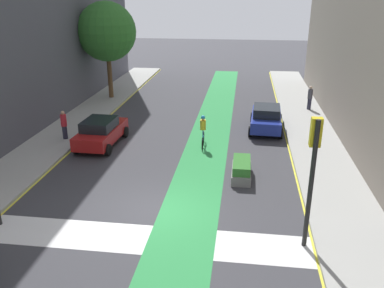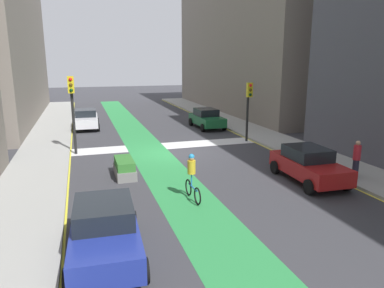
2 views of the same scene
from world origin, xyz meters
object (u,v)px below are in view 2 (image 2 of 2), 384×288
at_px(car_blue_right_far, 105,230).
at_px(median_planter, 125,168).
at_px(traffic_signal_near_left, 249,101).
at_px(car_white_right_near, 86,119).
at_px(traffic_signal_near_right, 72,101).
at_px(car_green_left_near, 207,118).
at_px(cyclist_in_lane, 192,176).
at_px(pedestrian_sidewalk_left_a, 357,158).
at_px(car_red_left_far, 308,164).

distance_m(car_blue_right_far, median_planter, 7.29).
relative_size(traffic_signal_near_left, car_blue_right_far, 0.94).
xyz_separation_m(traffic_signal_near_left, median_planter, (9.00, 5.16, -2.42)).
xyz_separation_m(car_white_right_near, median_planter, (-1.45, 13.48, -0.40)).
bearing_deg(car_blue_right_far, traffic_signal_near_left, -130.21).
bearing_deg(traffic_signal_near_right, car_green_left_near, -150.61).
height_order(traffic_signal_near_left, car_blue_right_far, traffic_signal_near_left).
distance_m(car_blue_right_far, cyclist_in_lane, 4.97).
distance_m(car_green_left_near, car_white_right_near, 9.87).
xyz_separation_m(car_green_left_near, pedestrian_sidewalk_left_a, (-2.24, 14.48, 0.20)).
distance_m(traffic_signal_near_right, car_green_left_near, 12.09).
bearing_deg(car_green_left_near, traffic_signal_near_right, 29.39).
distance_m(car_white_right_near, pedestrian_sidewalk_left_a, 20.75).
relative_size(car_red_left_far, cyclist_in_lane, 2.30).
bearing_deg(car_white_right_near, car_blue_right_far, 90.12).
relative_size(car_blue_right_far, cyclist_in_lane, 2.31).
bearing_deg(car_white_right_near, median_planter, 96.14).
xyz_separation_m(car_red_left_far, cyclist_in_lane, (5.75, 0.51, 0.17)).
xyz_separation_m(traffic_signal_near_right, traffic_signal_near_left, (-11.26, -0.12, -0.37)).
bearing_deg(median_planter, car_blue_right_far, 78.86).
distance_m(car_white_right_near, median_planter, 13.57).
relative_size(car_white_right_near, median_planter, 2.01).
bearing_deg(cyclist_in_lane, car_white_right_near, -77.98).
xyz_separation_m(traffic_signal_near_right, pedestrian_sidewalk_left_a, (-12.57, 8.66, -2.19)).
height_order(traffic_signal_near_right, car_white_right_near, traffic_signal_near_right).
bearing_deg(car_white_right_near, car_green_left_near, 164.61).
bearing_deg(car_blue_right_far, pedestrian_sidewalk_left_a, -163.21).
height_order(car_green_left_near, pedestrian_sidewalk_left_a, pedestrian_sidewalk_left_a).
bearing_deg(traffic_signal_near_right, car_white_right_near, -95.50).
distance_m(car_red_left_far, median_planter, 8.61).
bearing_deg(car_white_right_near, cyclist_in_lane, 102.02).
height_order(car_blue_right_far, car_white_right_near, same).
xyz_separation_m(traffic_signal_near_right, car_green_left_near, (-10.33, -5.82, -2.39)).
height_order(car_blue_right_far, pedestrian_sidewalk_left_a, pedestrian_sidewalk_left_a).
xyz_separation_m(traffic_signal_near_left, cyclist_in_lane, (6.78, 8.92, -1.85)).
relative_size(car_blue_right_far, car_white_right_near, 1.01).
xyz_separation_m(car_blue_right_far, median_planter, (-1.41, -7.15, -0.40)).
distance_m(traffic_signal_near_left, car_red_left_far, 8.71).
distance_m(traffic_signal_near_left, car_green_left_near, 6.12).
bearing_deg(car_red_left_far, traffic_signal_near_left, -96.99).
height_order(cyclist_in_lane, pedestrian_sidewalk_left_a, cyclist_in_lane).
bearing_deg(median_planter, cyclist_in_lane, 120.61).
distance_m(car_blue_right_far, car_white_right_near, 20.63).
height_order(traffic_signal_near_left, pedestrian_sidewalk_left_a, traffic_signal_near_left).
bearing_deg(cyclist_in_lane, car_red_left_far, -174.96).
bearing_deg(traffic_signal_near_left, car_blue_right_far, 49.79).
height_order(car_red_left_far, median_planter, car_red_left_far).
height_order(cyclist_in_lane, median_planter, cyclist_in_lane).
bearing_deg(traffic_signal_near_left, traffic_signal_near_right, 0.59).
relative_size(traffic_signal_near_left, pedestrian_sidewalk_left_a, 2.39).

